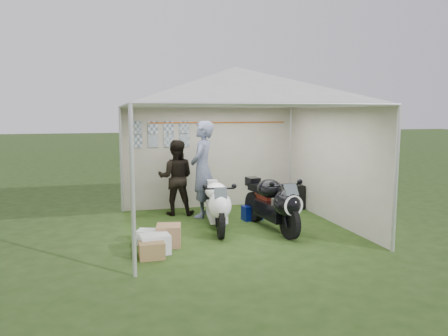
% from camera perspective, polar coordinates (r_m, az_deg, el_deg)
% --- Properties ---
extents(ground, '(80.00, 80.00, 0.00)m').
position_cam_1_polar(ground, '(8.36, 1.44, -7.84)').
color(ground, '#233B12').
rests_on(ground, ground).
extents(canopy_tent, '(5.66, 5.66, 3.00)m').
position_cam_1_polar(canopy_tent, '(8.11, 1.43, 10.06)').
color(canopy_tent, silver).
rests_on(canopy_tent, ground).
extents(motorcycle_white, '(0.56, 1.83, 0.90)m').
position_cam_1_polar(motorcycle_white, '(8.09, -0.93, -4.68)').
color(motorcycle_white, black).
rests_on(motorcycle_white, ground).
extents(motorcycle_black, '(0.59, 1.98, 0.97)m').
position_cam_1_polar(motorcycle_black, '(8.09, 6.50, -4.44)').
color(motorcycle_black, black).
rests_on(motorcycle_black, ground).
extents(paddock_stand, '(0.42, 0.29, 0.29)m').
position_cam_1_polar(paddock_stand, '(8.96, 3.69, -5.85)').
color(paddock_stand, '#0E23B1').
rests_on(paddock_stand, ground).
extents(person_dark_jacket, '(0.91, 0.79, 1.60)m').
position_cam_1_polar(person_dark_jacket, '(9.35, -6.30, -1.24)').
color(person_dark_jacket, black).
rests_on(person_dark_jacket, ground).
extents(person_blue_jacket, '(0.77, 0.87, 2.01)m').
position_cam_1_polar(person_blue_jacket, '(9.09, -2.83, -0.16)').
color(person_blue_jacket, slate).
rests_on(person_blue_jacket, ground).
extents(equipment_box, '(0.55, 0.44, 0.54)m').
position_cam_1_polar(equipment_box, '(10.06, 8.64, -3.73)').
color(equipment_box, black).
rests_on(equipment_box, ground).
extents(crate_0, '(0.48, 0.39, 0.30)m').
position_cam_1_polar(crate_0, '(6.97, -9.03, -9.77)').
color(crate_0, silver).
rests_on(crate_0, ground).
extents(crate_1, '(0.46, 0.46, 0.35)m').
position_cam_1_polar(crate_1, '(7.30, -7.24, -8.74)').
color(crate_1, '#8E6847').
rests_on(crate_1, ground).
extents(crate_2, '(0.40, 0.37, 0.24)m').
position_cam_1_polar(crate_2, '(7.48, -9.98, -8.84)').
color(crate_2, silver).
rests_on(crate_2, ground).
extents(crate_3, '(0.38, 0.28, 0.25)m').
position_cam_1_polar(crate_3, '(6.74, -9.41, -10.58)').
color(crate_3, olive).
rests_on(crate_3, ground).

